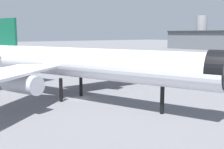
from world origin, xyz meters
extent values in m
plane|color=slate|center=(0.00, 0.00, 0.00)|extent=(900.00, 900.00, 0.00)
cylinder|color=white|center=(1.28, -0.50, 8.12)|extent=(56.18, 26.62, 6.25)
cylinder|color=black|center=(27.08, 9.45, 8.59)|extent=(4.89, 6.90, 6.31)
cube|color=white|center=(-8.68, 12.94, 7.34)|extent=(10.63, 26.47, 0.50)
cylinder|color=#B7BAC1|center=(-6.27, 10.53, 5.28)|extent=(8.79, 6.12, 3.44)
cube|color=white|center=(2.92, -17.16, 7.34)|extent=(23.58, 26.02, 0.50)
cylinder|color=#B7BAC1|center=(3.09, -13.74, 5.28)|extent=(8.79, 6.12, 3.44)
cube|color=#0F5138|center=(-21.37, -9.23, 13.12)|extent=(6.70, 3.08, 10.00)
cube|color=white|center=(-24.88, -3.34, 8.75)|extent=(8.60, 11.58, 0.37)
cylinder|color=black|center=(18.54, 6.15, 2.50)|extent=(0.75, 0.75, 5.00)
cylinder|color=black|center=(-2.60, 1.52, 2.50)|extent=(0.75, 0.75, 5.00)
cylinder|color=black|center=(-0.24, -4.60, 2.50)|extent=(0.75, 0.75, 5.00)
cylinder|color=#939399|center=(-111.14, 191.67, 15.45)|extent=(9.82, 9.82, 30.91)
cube|color=black|center=(-27.46, 26.97, 0.62)|extent=(5.94, 3.85, 0.35)
cube|color=#194799|center=(-25.89, 27.47, 1.60)|extent=(2.79, 2.86, 1.60)
cube|color=#1E2D38|center=(-24.95, 27.76, 1.92)|extent=(0.66, 1.87, 0.80)
cube|color=#194799|center=(-28.41, 26.67, 1.90)|extent=(3.84, 3.19, 2.20)
cylinder|color=black|center=(-25.97, 28.65, 0.45)|extent=(0.94, 0.54, 0.90)
cylinder|color=black|center=(-25.28, 26.45, 0.45)|extent=(0.94, 0.54, 0.90)
cylinder|color=black|center=(-29.64, 27.48, 0.45)|extent=(0.94, 0.54, 0.90)
cylinder|color=black|center=(-28.95, 25.29, 0.45)|extent=(0.94, 0.54, 0.90)
camera|label=1|loc=(52.25, -29.14, 14.22)|focal=44.30mm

